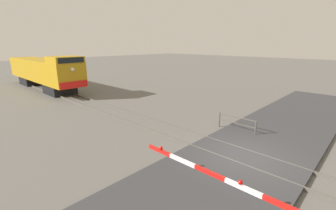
{
  "coord_description": "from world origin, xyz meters",
  "views": [
    {
      "loc": [
        -9.36,
        -3.93,
        5.2
      ],
      "look_at": [
        -0.97,
        3.97,
        2.05
      ],
      "focal_mm": 24.31,
      "sensor_mm": 36.0,
      "label": 1
    }
  ],
  "objects": [
    {
      "name": "crossing_gate",
      "position": [
        -3.49,
        -2.49,
        0.76
      ],
      "size": [
        0.36,
        6.67,
        1.21
      ],
      "color": "silver",
      "rests_on": "ground_plane"
    },
    {
      "name": "road_surface",
      "position": [
        0.0,
        0.0,
        0.07
      ],
      "size": [
        36.0,
        5.23,
        0.15
      ],
      "primitive_type": "cube",
      "color": "#38383A",
      "rests_on": "ground_plane"
    },
    {
      "name": "locomotive",
      "position": [
        0.0,
        24.62,
        2.04
      ],
      "size": [
        2.8,
        15.7,
        3.98
      ],
      "color": "black",
      "rests_on": "ground_plane"
    },
    {
      "name": "guard_railing",
      "position": [
        2.89,
        1.92,
        0.62
      ],
      "size": [
        0.08,
        2.43,
        0.95
      ],
      "color": "#4C4742",
      "rests_on": "ground_plane"
    },
    {
      "name": "ground_plane",
      "position": [
        0.0,
        0.0,
        0.0
      ],
      "size": [
        160.0,
        160.0,
        0.0
      ],
      "primitive_type": "plane",
      "color": "#605E59"
    },
    {
      "name": "rail_track_left",
      "position": [
        -0.72,
        0.0,
        0.07
      ],
      "size": [
        0.08,
        80.0,
        0.15
      ],
      "primitive_type": "cube",
      "color": "#59544C",
      "rests_on": "ground_plane"
    },
    {
      "name": "rail_track_right",
      "position": [
        0.72,
        0.0,
        0.07
      ],
      "size": [
        0.08,
        80.0,
        0.15
      ],
      "primitive_type": "cube",
      "color": "#59544C",
      "rests_on": "ground_plane"
    }
  ]
}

